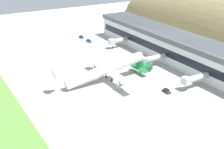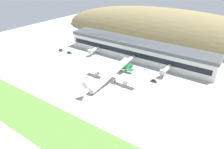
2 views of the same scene
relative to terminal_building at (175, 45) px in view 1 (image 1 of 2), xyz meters
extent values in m
plane|color=#ADAAA3|center=(13.19, -47.67, -7.58)|extent=(336.93, 336.93, 0.00)
cube|color=white|center=(0.00, 0.02, -0.89)|extent=(117.64, 15.79, 13.38)
cube|color=#565B60|center=(0.00, 0.02, 4.60)|extent=(118.84, 16.99, 2.40)
cube|color=black|center=(0.00, -7.93, -1.56)|extent=(112.93, 0.16, 3.75)
cylinder|color=silver|center=(-31.62, -13.04, -3.58)|extent=(2.60, 10.33, 2.60)
cube|color=silver|center=(-31.62, -18.21, -3.58)|extent=(3.38, 2.86, 2.86)
cylinder|color=slate|center=(-31.62, -17.71, -5.58)|extent=(0.36, 0.36, 4.00)
cylinder|color=silver|center=(1.89, -14.33, -3.58)|extent=(2.60, 12.91, 2.60)
cube|color=silver|center=(1.89, -20.79, -3.58)|extent=(3.38, 2.86, 2.86)
cylinder|color=slate|center=(1.89, -20.29, -5.58)|extent=(0.36, 0.36, 4.00)
cylinder|color=silver|center=(29.74, -13.76, -3.58)|extent=(2.60, 11.78, 2.60)
cube|color=silver|center=(29.74, -19.65, -3.58)|extent=(3.38, 2.86, 2.86)
cylinder|color=slate|center=(29.74, -19.15, -5.58)|extent=(0.36, 0.36, 4.00)
cylinder|color=silver|center=(5.74, -43.37, -2.34)|extent=(4.34, 37.19, 10.13)
cone|color=silver|center=(5.74, -63.98, 0.96)|extent=(4.25, 5.39, 4.95)
cone|color=#196B38|center=(5.74, -22.34, -5.70)|extent=(4.25, 6.24, 5.09)
cube|color=#196B38|center=(5.74, -25.77, -1.58)|extent=(0.50, 4.99, 7.68)
cube|color=#196B38|center=(5.74, -25.55, -5.19)|extent=(11.29, 3.06, 0.84)
cube|color=silver|center=(5.74, -41.55, -3.39)|extent=(35.27, 3.63, 1.01)
cylinder|color=#9E9EA3|center=(-4.84, -42.08, -4.85)|extent=(2.30, 3.92, 2.84)
cylinder|color=#9E9EA3|center=(16.32, -42.08, -4.85)|extent=(2.30, 3.92, 2.84)
cylinder|color=#2D2D2D|center=(3.35, -41.55, -5.68)|extent=(0.28, 0.28, 2.20)
cylinder|color=#2D2D2D|center=(3.35, -41.55, -6.78)|extent=(0.45, 1.10, 1.10)
cylinder|color=#2D2D2D|center=(8.13, -41.55, -5.68)|extent=(0.28, 0.28, 2.20)
cylinder|color=#2D2D2D|center=(8.13, -41.55, -6.78)|extent=(0.45, 1.10, 1.10)
cylinder|color=#2D2D2D|center=(5.74, -56.15, -3.23)|extent=(0.22, 0.22, 1.98)
cylinder|color=#2D2D2D|center=(5.74, -56.15, -4.22)|extent=(0.30, 0.82, 0.83)
cube|color=#333338|center=(27.77, -27.79, -7.18)|extent=(3.90, 1.85, 0.80)
cube|color=black|center=(27.57, -27.79, -6.45)|extent=(2.16, 1.56, 0.66)
cube|color=#264C99|center=(-49.58, -23.53, -7.18)|extent=(4.50, 1.93, 0.81)
cube|color=black|center=(-49.80, -23.53, -6.45)|extent=(2.49, 1.62, 0.66)
cube|color=#264C99|center=(-59.36, -23.94, -7.12)|extent=(3.99, 1.75, 0.93)
cube|color=black|center=(-59.16, -23.94, -6.28)|extent=(2.20, 1.46, 0.76)
cube|color=orange|center=(7.23, -31.98, -7.57)|extent=(0.52, 0.52, 0.03)
cone|color=orange|center=(7.23, -31.98, -7.28)|extent=(0.40, 0.40, 0.55)
camera|label=1|loc=(112.79, -103.31, 47.42)|focal=50.00mm
camera|label=2|loc=(75.09, -139.25, 57.52)|focal=35.00mm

